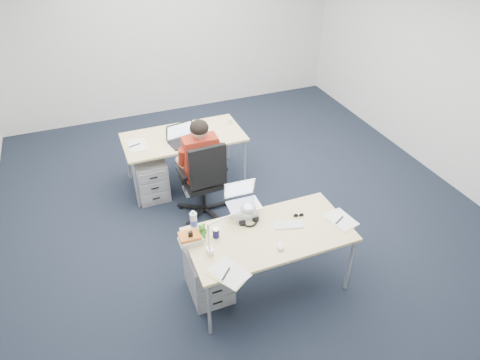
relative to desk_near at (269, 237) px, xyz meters
name	(u,v)px	position (x,y,z in m)	size (l,w,h in m)	color
floor	(247,222)	(0.18, 1.02, -0.68)	(7.00, 7.00, 0.00)	black
room	(248,96)	(0.18, 1.02, 1.03)	(6.02, 7.02, 2.80)	silver
desk_near	(269,237)	(0.00, 0.00, 0.00)	(1.60, 0.80, 0.73)	#D0B978
desk_far	(184,139)	(-0.27, 2.17, 0.00)	(1.60, 0.80, 0.73)	#D0B978
office_chair	(204,194)	(-0.25, 1.38, -0.37)	(0.72, 0.72, 1.10)	black
seated_person	(198,163)	(-0.25, 1.57, -0.03)	(0.41, 0.72, 1.31)	#A02916
drawer_pedestal_near	(209,273)	(-0.60, 0.13, -0.41)	(0.40, 0.50, 0.55)	#9C9EA1
drawer_pedestal_far	(151,178)	(-0.80, 2.02, -0.41)	(0.40, 0.50, 0.55)	#9C9EA1
silver_laptop	(244,202)	(-0.13, 0.35, 0.22)	(0.33, 0.26, 0.35)	silver
wireless_keyboard	(288,225)	(0.22, 0.04, 0.05)	(0.29, 0.12, 0.01)	white
computer_mouse	(281,247)	(0.01, -0.22, 0.06)	(0.07, 0.10, 0.04)	white
headphones	(249,221)	(-0.12, 0.22, 0.06)	(0.22, 0.17, 0.04)	black
can_koozie	(216,233)	(-0.50, 0.14, 0.10)	(0.06, 0.06, 0.10)	#181543
water_bottle	(194,220)	(-0.67, 0.33, 0.16)	(0.07, 0.07, 0.23)	silver
bear_figurine	(202,231)	(-0.62, 0.19, 0.13)	(0.09, 0.07, 0.16)	#217820
book_stack	(190,239)	(-0.75, 0.16, 0.09)	(0.21, 0.16, 0.10)	silver
cordless_phone	(191,238)	(-0.75, 0.14, 0.12)	(0.04, 0.03, 0.15)	black
papers_left	(228,274)	(-0.56, -0.35, 0.05)	(0.23, 0.34, 0.01)	#DFE986
papers_right	(341,220)	(0.75, -0.09, 0.05)	(0.21, 0.31, 0.01)	#DFE986
sunglasses	(299,216)	(0.38, 0.12, 0.06)	(0.11, 0.05, 0.03)	black
desk_lamp	(224,230)	(-0.48, -0.05, 0.29)	(0.43, 0.16, 0.49)	silver
dark_laptop	(183,134)	(-0.31, 1.99, 0.18)	(0.36, 0.35, 0.27)	black
far_cup	(230,121)	(0.43, 2.27, 0.09)	(0.06, 0.06, 0.09)	white
far_papers	(136,146)	(-0.90, 2.14, 0.05)	(0.23, 0.33, 0.01)	white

